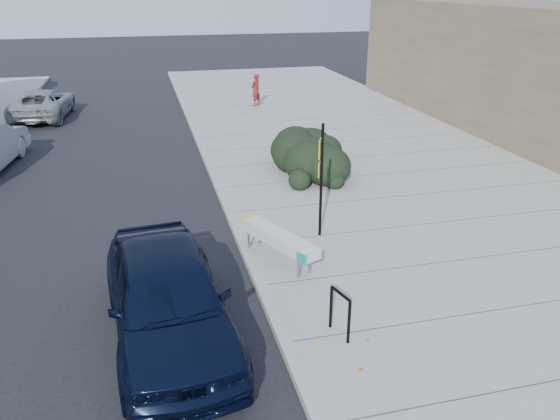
{
  "coord_description": "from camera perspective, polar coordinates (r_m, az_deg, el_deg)",
  "views": [
    {
      "loc": [
        -2.04,
        -9.63,
        5.98
      ],
      "look_at": [
        0.87,
        1.88,
        1.0
      ],
      "focal_mm": 35.0,
      "sensor_mm": 36.0,
      "label": 1
    }
  ],
  "objects": [
    {
      "name": "sedan_navy",
      "position": [
        9.9,
        -11.65,
        -8.93
      ],
      "size": [
        2.43,
        5.18,
        1.71
      ],
      "primitive_type": "imported",
      "rotation": [
        0.0,
        0.0,
        0.08
      ],
      "color": "black",
      "rests_on": "ground"
    },
    {
      "name": "hedge",
      "position": [
        18.17,
        3.29,
        6.42
      ],
      "size": [
        3.01,
        4.29,
        1.46
      ],
      "primitive_type": "ellipsoid",
      "rotation": [
        0.0,
        0.0,
        -0.3
      ],
      "color": "black",
      "rests_on": "sidewalk_near"
    },
    {
      "name": "bike_rack",
      "position": [
        9.77,
        6.29,
        -10.3
      ],
      "size": [
        0.2,
        0.58,
        0.87
      ],
      "rotation": [
        0.0,
        0.0,
        0.27
      ],
      "color": "black",
      "rests_on": "sidewalk_near"
    },
    {
      "name": "sidewalk_near",
      "position": [
        17.52,
        12.59,
        2.5
      ],
      "size": [
        11.2,
        50.0,
        0.15
      ],
      "primitive_type": "cube",
      "color": "gray",
      "rests_on": "ground"
    },
    {
      "name": "pedestrian",
      "position": [
        28.09,
        -2.55,
        12.42
      ],
      "size": [
        0.69,
        0.66,
        1.59
      ],
      "primitive_type": "imported",
      "rotation": [
        0.0,
        0.0,
        3.83
      ],
      "color": "maroon",
      "rests_on": "sidewalk_near"
    },
    {
      "name": "sign_post",
      "position": [
        13.05,
        4.29,
        3.75
      ],
      "size": [
        0.17,
        0.3,
        2.82
      ],
      "rotation": [
        0.0,
        0.0,
        -0.43
      ],
      "color": "black",
      "rests_on": "sidewalk_near"
    },
    {
      "name": "ground",
      "position": [
        11.51,
        -1.94,
        -8.54
      ],
      "size": [
        120.0,
        120.0,
        0.0
      ],
      "primitive_type": "plane",
      "color": "black",
      "rests_on": "ground"
    },
    {
      "name": "suv_silver",
      "position": [
        28.39,
        -23.55,
        10.14
      ],
      "size": [
        2.69,
        5.06,
        1.36
      ],
      "primitive_type": "imported",
      "rotation": [
        0.0,
        0.0,
        3.05
      ],
      "color": "#949799",
      "rests_on": "ground"
    },
    {
      "name": "curb_near",
      "position": [
        15.9,
        -5.82,
        0.88
      ],
      "size": [
        0.22,
        50.0,
        0.17
      ],
      "primitive_type": "cube",
      "color": "#9E9E99",
      "rests_on": "ground"
    },
    {
      "name": "bench",
      "position": [
        12.15,
        -0.24,
        -2.94
      ],
      "size": [
        1.41,
        2.34,
        0.71
      ],
      "rotation": [
        0.0,
        0.0,
        0.44
      ],
      "color": "gray",
      "rests_on": "sidewalk_near"
    }
  ]
}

